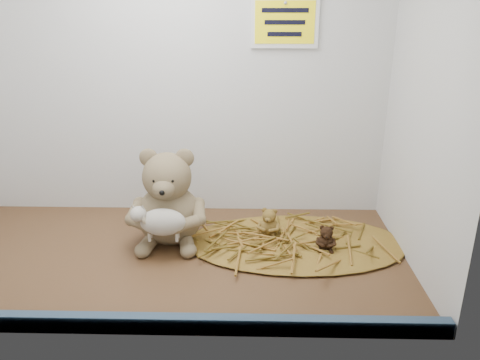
{
  "coord_description": "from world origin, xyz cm",
  "views": [
    {
      "loc": [
        21.2,
        -102.94,
        59.11
      ],
      "look_at": [
        18.65,
        2.62,
        19.71
      ],
      "focal_mm": 35.0,
      "sensor_mm": 36.0,
      "label": 1
    }
  ],
  "objects_px": {
    "toy_lamb": "(163,222)",
    "mini_teddy_brown": "(326,236)",
    "mini_teddy_tan": "(269,221)",
    "main_teddy": "(168,196)"
  },
  "relations": [
    {
      "from": "mini_teddy_tan",
      "to": "mini_teddy_brown",
      "type": "relative_size",
      "value": 1.17
    },
    {
      "from": "toy_lamb",
      "to": "mini_teddy_brown",
      "type": "xyz_separation_m",
      "value": [
        0.41,
        0.04,
        -0.05
      ]
    },
    {
      "from": "main_teddy",
      "to": "toy_lamb",
      "type": "distance_m",
      "value": 0.1
    },
    {
      "from": "mini_teddy_tan",
      "to": "mini_teddy_brown",
      "type": "height_order",
      "value": "mini_teddy_tan"
    },
    {
      "from": "toy_lamb",
      "to": "mini_teddy_brown",
      "type": "relative_size",
      "value": 2.23
    },
    {
      "from": "mini_teddy_brown",
      "to": "main_teddy",
      "type": "bearing_deg",
      "value": -179.97
    },
    {
      "from": "main_teddy",
      "to": "mini_teddy_tan",
      "type": "relative_size",
      "value": 3.33
    },
    {
      "from": "mini_teddy_tan",
      "to": "main_teddy",
      "type": "bearing_deg",
      "value": -161.19
    },
    {
      "from": "main_teddy",
      "to": "mini_teddy_tan",
      "type": "bearing_deg",
      "value": 4.32
    },
    {
      "from": "main_teddy",
      "to": "toy_lamb",
      "type": "bearing_deg",
      "value": -90.86
    }
  ]
}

